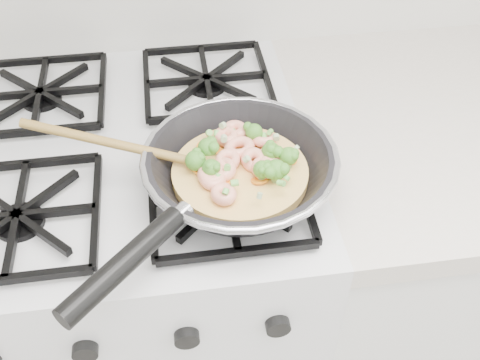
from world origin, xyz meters
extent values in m
cube|color=silver|center=(0.00, 1.70, 0.45)|extent=(0.60, 0.60, 0.90)
cube|color=black|center=(0.00, 1.70, 0.91)|extent=(0.56, 0.56, 0.02)
torus|color=#B7B6BE|center=(0.17, 1.56, 0.97)|extent=(0.29, 0.29, 0.01)
cylinder|color=black|center=(0.01, 1.40, 0.97)|extent=(0.15, 0.16, 0.03)
cylinder|color=#EFC268|center=(0.17, 1.56, 0.94)|extent=(0.20, 0.20, 0.02)
ellipsoid|color=olive|center=(0.12, 1.58, 0.96)|extent=(0.06, 0.05, 0.01)
cylinder|color=olive|center=(-0.01, 1.61, 0.99)|extent=(0.25, 0.07, 0.07)
torus|color=#FFB496|center=(0.17, 1.64, 0.96)|extent=(0.06, 0.06, 0.02)
torus|color=#FFB496|center=(0.21, 1.61, 0.96)|extent=(0.05, 0.05, 0.03)
torus|color=#FFB496|center=(0.22, 1.57, 0.96)|extent=(0.04, 0.04, 0.02)
torus|color=#FFB496|center=(0.20, 1.55, 0.96)|extent=(0.06, 0.06, 0.02)
torus|color=#FFB496|center=(0.21, 1.55, 0.96)|extent=(0.06, 0.06, 0.03)
torus|color=#FFB496|center=(0.13, 1.55, 0.96)|extent=(0.05, 0.05, 0.02)
torus|color=#FFB496|center=(0.15, 1.56, 0.96)|extent=(0.05, 0.04, 0.03)
torus|color=#FFB496|center=(0.13, 1.54, 0.96)|extent=(0.05, 0.05, 0.02)
torus|color=#FFB496|center=(0.17, 1.60, 0.96)|extent=(0.06, 0.06, 0.02)
torus|color=#FFB496|center=(0.15, 1.57, 0.96)|extent=(0.06, 0.06, 0.02)
torus|color=#FFB496|center=(0.19, 1.57, 0.96)|extent=(0.06, 0.06, 0.03)
torus|color=#FFB496|center=(0.16, 1.63, 0.96)|extent=(0.06, 0.06, 0.02)
torus|color=#FFB496|center=(0.14, 1.51, 0.96)|extent=(0.05, 0.05, 0.02)
ellipsoid|color=#509430|center=(0.11, 1.57, 0.97)|extent=(0.04, 0.04, 0.03)
ellipsoid|color=#509430|center=(0.22, 1.57, 0.97)|extent=(0.04, 0.04, 0.03)
ellipsoid|color=#509430|center=(0.13, 1.60, 0.97)|extent=(0.04, 0.04, 0.03)
ellipsoid|color=#509430|center=(0.22, 1.53, 0.97)|extent=(0.04, 0.04, 0.03)
ellipsoid|color=#509430|center=(0.13, 1.55, 0.97)|extent=(0.03, 0.03, 0.03)
ellipsoid|color=#509430|center=(0.20, 1.62, 0.97)|extent=(0.03, 0.03, 0.03)
ellipsoid|color=#509430|center=(0.20, 1.54, 0.97)|extent=(0.03, 0.03, 0.03)
ellipsoid|color=#509430|center=(0.24, 1.56, 0.97)|extent=(0.04, 0.04, 0.03)
cylinder|color=orange|center=(0.25, 1.57, 0.95)|extent=(0.03, 0.03, 0.01)
cylinder|color=orange|center=(0.14, 1.56, 0.95)|extent=(0.03, 0.03, 0.01)
cylinder|color=orange|center=(0.23, 1.57, 0.95)|extent=(0.04, 0.04, 0.01)
cylinder|color=orange|center=(0.14, 1.55, 0.95)|extent=(0.03, 0.03, 0.01)
cylinder|color=orange|center=(0.16, 1.60, 0.95)|extent=(0.03, 0.03, 0.01)
cylinder|color=orange|center=(0.17, 1.63, 0.95)|extent=(0.03, 0.03, 0.01)
cylinder|color=orange|center=(0.16, 1.62, 0.95)|extent=(0.03, 0.03, 0.00)
cylinder|color=orange|center=(0.17, 1.63, 0.95)|extent=(0.03, 0.03, 0.01)
cylinder|color=orange|center=(0.23, 1.57, 0.95)|extent=(0.04, 0.04, 0.00)
cylinder|color=orange|center=(0.19, 1.54, 0.95)|extent=(0.03, 0.03, 0.01)
cylinder|color=orange|center=(0.14, 1.60, 0.95)|extent=(0.03, 0.03, 0.01)
cylinder|color=orange|center=(0.22, 1.59, 0.95)|extent=(0.03, 0.03, 0.00)
cylinder|color=orange|center=(0.13, 1.62, 0.95)|extent=(0.04, 0.04, 0.01)
cylinder|color=orange|center=(0.14, 1.53, 0.95)|extent=(0.02, 0.02, 0.01)
cylinder|color=orange|center=(0.11, 1.57, 0.95)|extent=(0.03, 0.03, 0.01)
cylinder|color=#ABC88D|center=(0.18, 1.56, 0.98)|extent=(0.01, 0.01, 0.01)
cylinder|color=#6DC24D|center=(0.25, 1.57, 0.97)|extent=(0.01, 0.01, 0.01)
cylinder|color=#ABC88D|center=(0.19, 1.49, 0.97)|extent=(0.01, 0.01, 0.01)
cylinder|color=#6DC24D|center=(0.22, 1.62, 0.97)|extent=(0.01, 0.01, 0.01)
cylinder|color=#ABC88D|center=(0.23, 1.60, 0.97)|extent=(0.01, 0.01, 0.01)
cylinder|color=#6DC24D|center=(0.14, 1.63, 0.97)|extent=(0.01, 0.01, 0.01)
cylinder|color=#ABC88D|center=(0.13, 1.60, 0.97)|extent=(0.01, 0.01, 0.01)
cylinder|color=#6DC24D|center=(0.15, 1.55, 0.97)|extent=(0.01, 0.01, 0.01)
cylinder|color=#6DC24D|center=(0.13, 1.54, 0.97)|extent=(0.01, 0.01, 0.01)
cylinder|color=#6DC24D|center=(0.21, 1.61, 0.97)|extent=(0.01, 0.01, 0.01)
cylinder|color=#ABC88D|center=(0.16, 1.64, 0.98)|extent=(0.01, 0.01, 0.01)
cylinder|color=#6DC24D|center=(0.23, 1.52, 0.97)|extent=(0.01, 0.01, 0.01)
cylinder|color=#6DC24D|center=(0.13, 1.64, 0.97)|extent=(0.01, 0.01, 0.01)
cylinder|color=#6DC24D|center=(0.22, 1.50, 0.98)|extent=(0.01, 0.01, 0.01)
cylinder|color=#ABC88D|center=(0.25, 1.58, 0.97)|extent=(0.01, 0.01, 0.01)
cylinder|color=#6DC24D|center=(0.17, 1.63, 0.97)|extent=(0.01, 0.01, 0.01)
cylinder|color=#6DC24D|center=(0.14, 1.50, 0.98)|extent=(0.01, 0.01, 0.01)
cylinder|color=#ABC88D|center=(0.15, 1.61, 0.98)|extent=(0.01, 0.01, 0.01)
cylinder|color=#6DC24D|center=(0.16, 1.52, 0.97)|extent=(0.01, 0.01, 0.01)
cylinder|color=#ABC88D|center=(0.22, 1.59, 0.97)|extent=(0.01, 0.01, 0.01)
camera|label=1|loc=(0.08, 0.98, 1.51)|focal=42.10mm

